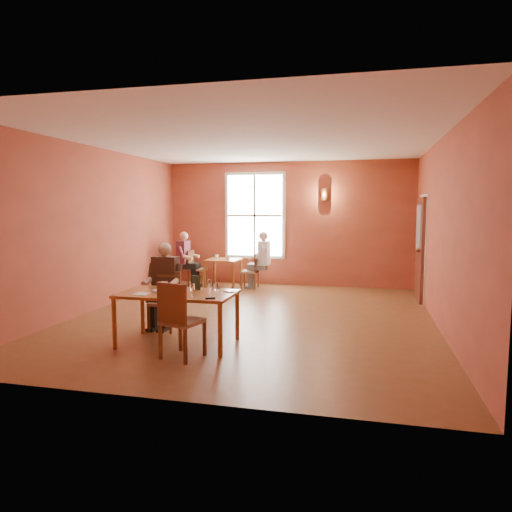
% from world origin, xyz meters
% --- Properties ---
extents(ground, '(6.00, 7.00, 0.01)m').
position_xyz_m(ground, '(0.00, 0.00, 0.00)').
color(ground, brown).
rests_on(ground, ground).
extents(wall_back, '(6.00, 0.04, 3.00)m').
position_xyz_m(wall_back, '(0.00, 3.50, 1.50)').
color(wall_back, brown).
rests_on(wall_back, ground).
extents(wall_front, '(6.00, 0.04, 3.00)m').
position_xyz_m(wall_front, '(0.00, -3.50, 1.50)').
color(wall_front, brown).
rests_on(wall_front, ground).
extents(wall_left, '(0.04, 7.00, 3.00)m').
position_xyz_m(wall_left, '(-3.00, 0.00, 1.50)').
color(wall_left, brown).
rests_on(wall_left, ground).
extents(wall_right, '(0.04, 7.00, 3.00)m').
position_xyz_m(wall_right, '(3.00, 0.00, 1.50)').
color(wall_right, brown).
rests_on(wall_right, ground).
extents(ceiling, '(6.00, 7.00, 0.04)m').
position_xyz_m(ceiling, '(0.00, 0.00, 3.00)').
color(ceiling, white).
rests_on(ceiling, wall_back).
extents(window, '(1.36, 0.10, 1.96)m').
position_xyz_m(window, '(-0.80, 3.45, 1.70)').
color(window, white).
rests_on(window, wall_back).
extents(door, '(0.12, 1.04, 2.10)m').
position_xyz_m(door, '(2.94, 2.30, 1.05)').
color(door, maroon).
rests_on(door, ground).
extents(wall_sconce, '(0.16, 0.16, 0.28)m').
position_xyz_m(wall_sconce, '(0.90, 3.40, 2.20)').
color(wall_sconce, brown).
rests_on(wall_sconce, wall_back).
extents(main_table, '(1.56, 0.88, 0.73)m').
position_xyz_m(main_table, '(-0.65, -1.75, 0.37)').
color(main_table, brown).
rests_on(main_table, ground).
extents(chair_diner_main, '(0.40, 0.40, 0.90)m').
position_xyz_m(chair_diner_main, '(-1.15, -1.10, 0.45)').
color(chair_diner_main, brown).
rests_on(chair_diner_main, ground).
extents(diner_main, '(0.52, 0.52, 1.30)m').
position_xyz_m(diner_main, '(-1.15, -1.13, 0.65)').
color(diner_main, '#2E2018').
rests_on(diner_main, ground).
extents(chair_empty, '(0.54, 0.54, 0.98)m').
position_xyz_m(chair_empty, '(-0.37, -2.26, 0.49)').
color(chair_empty, '#452713').
rests_on(chair_empty, ground).
extents(plate_food, '(0.31, 0.31, 0.04)m').
position_xyz_m(plate_food, '(-0.88, -1.72, 0.75)').
color(plate_food, silver).
rests_on(plate_food, main_table).
extents(sandwich, '(0.11, 0.11, 0.11)m').
position_xyz_m(sandwich, '(-0.86, -1.70, 0.79)').
color(sandwich, tan).
rests_on(sandwich, main_table).
extents(goblet_a, '(0.09, 0.09, 0.20)m').
position_xyz_m(goblet_a, '(-0.21, -1.65, 0.83)').
color(goblet_a, white).
rests_on(goblet_a, main_table).
extents(goblet_b, '(0.08, 0.08, 0.19)m').
position_xyz_m(goblet_b, '(-0.05, -1.86, 0.83)').
color(goblet_b, silver).
rests_on(goblet_b, main_table).
extents(goblet_c, '(0.10, 0.10, 0.18)m').
position_xyz_m(goblet_c, '(-0.35, -1.95, 0.82)').
color(goblet_c, white).
rests_on(goblet_c, main_table).
extents(menu_stand, '(0.14, 0.11, 0.21)m').
position_xyz_m(menu_stand, '(-0.47, -1.48, 0.83)').
color(menu_stand, '#213726').
rests_on(menu_stand, main_table).
extents(knife, '(0.18, 0.06, 0.00)m').
position_xyz_m(knife, '(-0.73, -2.00, 0.73)').
color(knife, silver).
rests_on(knife, main_table).
extents(napkin, '(0.20, 0.20, 0.01)m').
position_xyz_m(napkin, '(-1.07, -1.97, 0.73)').
color(napkin, white).
rests_on(napkin, main_table).
extents(side_plate, '(0.20, 0.20, 0.01)m').
position_xyz_m(side_plate, '(0.02, -1.51, 0.74)').
color(side_plate, silver).
rests_on(side_plate, main_table).
extents(sunglasses, '(0.13, 0.10, 0.02)m').
position_xyz_m(sunglasses, '(-0.06, -2.06, 0.74)').
color(sunglasses, black).
rests_on(sunglasses, main_table).
extents(second_table, '(0.77, 0.77, 0.68)m').
position_xyz_m(second_table, '(-1.42, 2.81, 0.34)').
color(second_table, brown).
rests_on(second_table, ground).
extents(chair_diner_white, '(0.37, 0.37, 0.83)m').
position_xyz_m(chair_diner_white, '(-0.77, 2.81, 0.41)').
color(chair_diner_white, brown).
rests_on(chair_diner_white, ground).
extents(diner_white, '(0.52, 0.52, 1.29)m').
position_xyz_m(diner_white, '(-0.74, 2.81, 0.65)').
color(diner_white, silver).
rests_on(diner_white, ground).
extents(chair_diner_maroon, '(0.38, 0.38, 0.87)m').
position_xyz_m(chair_diner_maroon, '(-2.07, 2.81, 0.43)').
color(chair_diner_maroon, brown).
rests_on(chair_diner_maroon, ground).
extents(diner_maroon, '(0.51, 0.51, 1.28)m').
position_xyz_m(diner_maroon, '(-2.10, 2.81, 0.64)').
color(diner_maroon, maroon).
rests_on(diner_maroon, ground).
extents(cup_a, '(0.15, 0.15, 0.09)m').
position_xyz_m(cup_a, '(-1.27, 2.68, 0.72)').
color(cup_a, white).
rests_on(cup_a, second_table).
extents(cup_b, '(0.11, 0.11, 0.09)m').
position_xyz_m(cup_b, '(-1.62, 2.92, 0.72)').
color(cup_b, white).
rests_on(cup_b, second_table).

